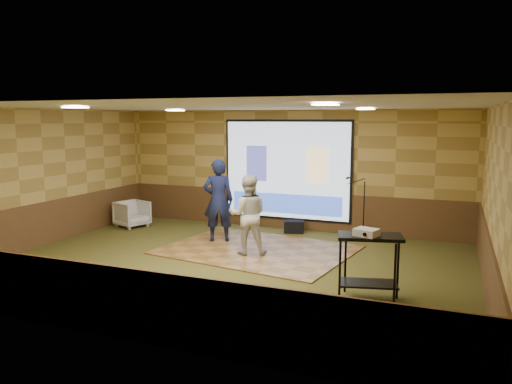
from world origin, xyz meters
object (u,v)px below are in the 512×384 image
at_px(projector_screen, 287,171).
at_px(banquet_chair, 132,214).
at_px(projector, 366,232).
at_px(mic_stand, 361,217).
at_px(dance_floor, 257,250).
at_px(duffel_bag, 294,227).
at_px(player_left, 218,200).
at_px(av_table, 370,254).
at_px(player_right, 248,215).

height_order(projector_screen, banquet_chair, projector_screen).
height_order(projector, mic_stand, mic_stand).
distance_m(dance_floor, duffel_bag, 1.92).
height_order(player_left, duffel_bag, player_left).
height_order(dance_floor, av_table, av_table).
relative_size(av_table, projector, 3.06).
bearing_deg(player_right, banquet_chair, -40.72).
height_order(player_left, mic_stand, player_left).
bearing_deg(player_left, duffel_bag, -155.61).
bearing_deg(av_table, dance_floor, 142.30).
xyz_separation_m(projector_screen, av_table, (2.78, -4.32, -0.75)).
distance_m(projector_screen, projector, 5.20).
height_order(player_right, av_table, player_right).
bearing_deg(duffel_bag, projector_screen, 132.46).
relative_size(dance_floor, banquet_chair, 5.13).
bearing_deg(banquet_chair, av_table, -95.08).
bearing_deg(projector_screen, duffel_bag, -47.54).
relative_size(mic_stand, duffel_bag, 3.02).
distance_m(banquet_chair, duffel_bag, 4.21).
relative_size(player_left, banquet_chair, 2.52).
bearing_deg(player_left, av_table, 121.98).
relative_size(player_right, av_table, 1.59).
relative_size(projector, mic_stand, 0.23).
bearing_deg(player_left, projector_screen, -142.69).
xyz_separation_m(av_table, duffel_bag, (-2.46, 3.97, -0.58)).
relative_size(player_right, mic_stand, 1.13).
xyz_separation_m(dance_floor, projector, (2.62, -2.15, 1.06)).
bearing_deg(mic_stand, projector, -81.71).
distance_m(dance_floor, player_left, 1.49).
bearing_deg(projector_screen, banquet_chair, -161.58).
bearing_deg(duffel_bag, av_table, -58.22).
xyz_separation_m(player_right, banquet_chair, (-3.84, 1.39, -0.50)).
bearing_deg(av_table, projector, -116.82).
bearing_deg(mic_stand, duffel_bag, -177.86).
distance_m(projector_screen, player_right, 2.73).
xyz_separation_m(player_left, av_table, (3.76, -2.43, -0.23)).
xyz_separation_m(dance_floor, duffel_bag, (0.21, 1.90, 0.13)).
distance_m(projector_screen, duffel_bag, 1.41).
bearing_deg(banquet_chair, projector_screen, -51.68).
relative_size(dance_floor, player_left, 2.03).
height_order(mic_stand, duffel_bag, mic_stand).
distance_m(player_left, duffel_bag, 2.17).
xyz_separation_m(projector_screen, dance_floor, (0.11, -2.26, -1.46)).
distance_m(player_right, projector, 3.21).
bearing_deg(player_left, banquet_chair, -37.79).
bearing_deg(dance_floor, av_table, -37.70).
relative_size(dance_floor, av_table, 3.71).
bearing_deg(projector, projector_screen, 139.24).
relative_size(mic_stand, banquet_chair, 1.94).
relative_size(player_left, duffel_bag, 3.92).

